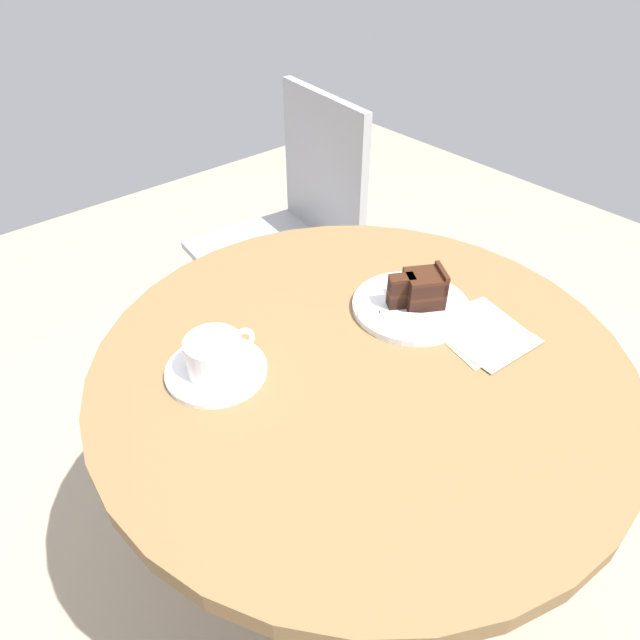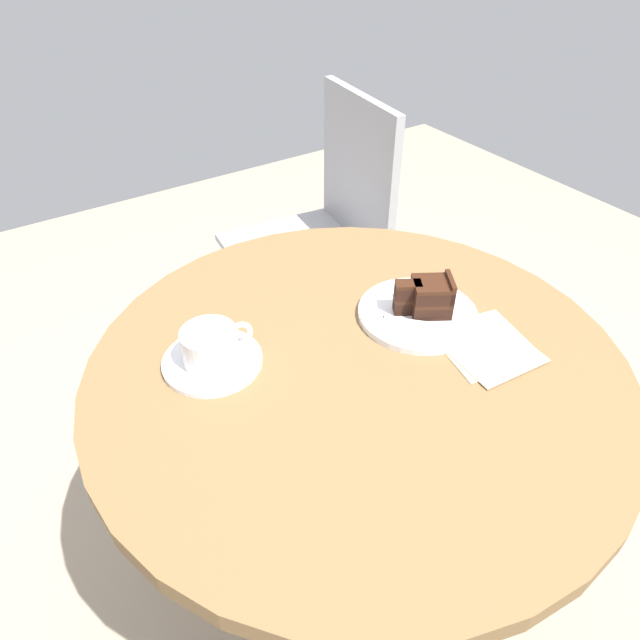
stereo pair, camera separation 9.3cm
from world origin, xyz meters
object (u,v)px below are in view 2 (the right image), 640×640
object	(u,v)px
cake_slice	(428,297)
cafe_chair	(327,225)
saucer	(212,361)
teaspoon	(240,348)
cake_plate	(417,314)
coffee_cup	(211,345)
fork	(395,320)
napkin	(487,347)

from	to	relation	value
cake_slice	cafe_chair	size ratio (longest dim) A/B	0.12
saucer	cake_slice	world-z (taller)	cake_slice
teaspoon	cake_slice	bearing A→B (deg)	48.32
cake_plate	cafe_chair	size ratio (longest dim) A/B	0.24
coffee_cup	cake_plate	world-z (taller)	coffee_cup
coffee_cup	cake_plate	xyz separation A→B (m)	(0.35, -0.08, -0.03)
coffee_cup	teaspoon	world-z (taller)	coffee_cup
fork	cake_slice	bearing A→B (deg)	-142.02
napkin	cake_slice	bearing A→B (deg)	103.44
coffee_cup	cafe_chair	bearing A→B (deg)	42.39
teaspoon	fork	size ratio (longest dim) A/B	0.81
coffee_cup	fork	size ratio (longest dim) A/B	1.00
saucer	teaspoon	xyz separation A→B (m)	(0.05, -0.00, 0.01)
saucer	cake_slice	size ratio (longest dim) A/B	1.52
coffee_cup	fork	world-z (taller)	coffee_cup
saucer	cafe_chair	world-z (taller)	cafe_chair
coffee_cup	napkin	xyz separation A→B (m)	(0.39, -0.21, -0.04)
fork	cake_plate	bearing A→B (deg)	-135.58
cake_plate	cafe_chair	bearing A→B (deg)	70.18
saucer	coffee_cup	world-z (taller)	coffee_cup
coffee_cup	cafe_chair	xyz separation A→B (m)	(0.57, 0.52, -0.20)
cake_slice	napkin	world-z (taller)	cake_slice
coffee_cup	cake_plate	bearing A→B (deg)	-13.44
coffee_cup	napkin	world-z (taller)	coffee_cup
cafe_chair	saucer	bearing A→B (deg)	-41.02
coffee_cup	cafe_chair	world-z (taller)	cafe_chair
napkin	cafe_chair	distance (m)	0.77
saucer	teaspoon	bearing A→B (deg)	-3.64
saucer	coffee_cup	distance (m)	0.04
teaspoon	napkin	world-z (taller)	teaspoon
fork	cafe_chair	world-z (taller)	cafe_chair
coffee_cup	teaspoon	xyz separation A→B (m)	(0.05, 0.00, -0.03)
cake_slice	cafe_chair	world-z (taller)	cafe_chair
napkin	cake_plate	bearing A→B (deg)	107.79
teaspoon	fork	xyz separation A→B (m)	(0.25, -0.08, 0.00)
cake_slice	coffee_cup	bearing A→B (deg)	165.88
saucer	coffee_cup	bearing A→B (deg)	-83.23
cake_plate	cake_slice	world-z (taller)	cake_slice
cafe_chair	teaspoon	bearing A→B (deg)	-38.37
cake_slice	cafe_chair	bearing A→B (deg)	71.43
saucer	napkin	world-z (taller)	saucer
coffee_cup	napkin	bearing A→B (deg)	-28.25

